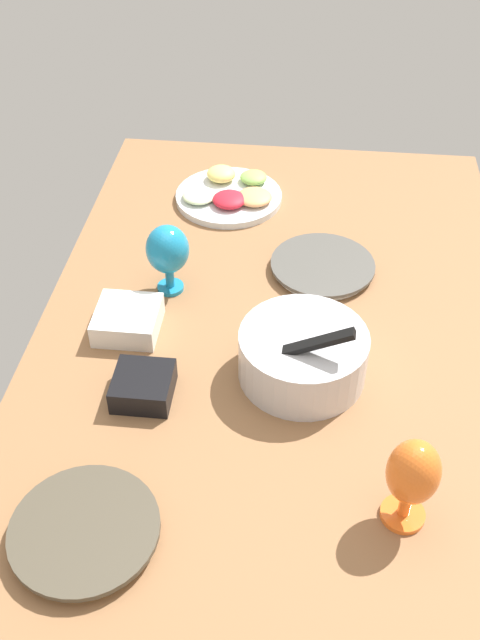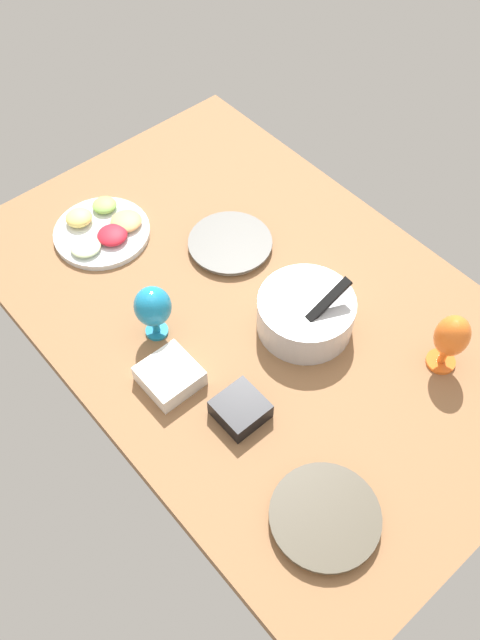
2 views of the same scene
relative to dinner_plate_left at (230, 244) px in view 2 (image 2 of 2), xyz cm
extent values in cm
cube|color=#8C603D|center=(20.93, -8.83, -3.14)|extent=(160.00, 104.00, 4.00)
cylinder|color=silver|center=(0.00, 0.00, -0.46)|extent=(22.52, 22.52, 1.37)
cylinder|color=#4E4C47|center=(0.00, 0.00, 0.64)|extent=(24.48, 24.48, 0.82)
cylinder|color=beige|center=(75.10, -36.64, -0.24)|extent=(22.57, 22.57, 1.80)
cylinder|color=#494233|center=(75.10, -36.64, 1.19)|extent=(24.54, 24.54, 1.08)
cylinder|color=silver|center=(34.43, -3.43, 4.06)|extent=(25.33, 25.33, 10.40)
cylinder|color=white|center=(34.43, -3.43, 7.18)|extent=(22.80, 22.80, 1.87)
cube|color=black|center=(38.87, -3.43, 10.70)|extent=(3.53, 18.57, 10.57)
cylinder|color=silver|center=(-28.26, -25.56, -0.24)|extent=(28.25, 28.25, 1.80)
ellipsoid|color=red|center=(-23.36, -24.82, 2.08)|extent=(8.76, 8.76, 2.84)
ellipsoid|color=#F2A566|center=(-25.54, -18.49, 1.93)|extent=(9.27, 9.27, 2.54)
ellipsoid|color=#8CC659|center=(-35.18, -19.62, 2.01)|extent=(7.26, 7.26, 2.70)
ellipsoid|color=#F9E072|center=(-35.30, -28.46, 2.46)|extent=(7.80, 7.80, 3.60)
ellipsoid|color=beige|center=(-24.92, -33.01, 1.76)|extent=(8.77, 8.77, 2.21)
cylinder|color=orange|center=(65.59, 14.79, -0.64)|extent=(7.51, 7.51, 1.00)
cylinder|color=orange|center=(65.59, 14.79, 2.22)|extent=(2.00, 2.00, 4.73)
ellipsoid|color=orange|center=(65.59, 14.79, 10.85)|extent=(8.56, 8.56, 12.53)
cylinder|color=teal|center=(10.63, -34.33, -0.64)|extent=(6.03, 6.03, 1.00)
cylinder|color=teal|center=(10.63, -34.33, 2.14)|extent=(2.00, 2.00, 4.57)
ellipsoid|color=teal|center=(10.63, -34.33, 10.06)|extent=(9.58, 9.58, 11.26)
cube|color=black|center=(43.48, -33.61, 1.42)|extent=(11.28, 11.28, 5.13)
cube|color=tan|center=(43.48, -33.61, 3.06)|extent=(9.25, 9.25, 1.64)
cube|color=white|center=(25.04, -40.81, 1.49)|extent=(13.31, 13.31, 5.26)
cube|color=#F9E072|center=(25.04, -40.81, 3.17)|extent=(10.91, 10.91, 1.68)
camera|label=1|loc=(136.75, -4.81, 103.82)|focal=40.73mm
camera|label=2|loc=(100.79, -83.17, 141.72)|focal=37.10mm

